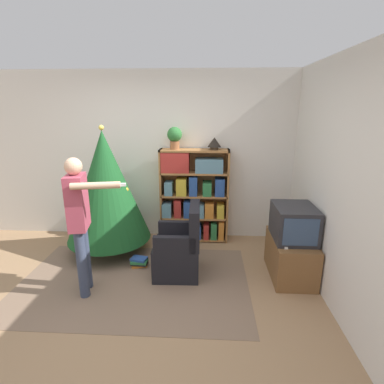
{
  "coord_description": "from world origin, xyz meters",
  "views": [
    {
      "loc": [
        0.81,
        -2.67,
        2.07
      ],
      "look_at": [
        0.61,
        0.88,
        1.05
      ],
      "focal_mm": 28.0,
      "sensor_mm": 36.0,
      "label": 1
    }
  ],
  "objects_px": {
    "armchair": "(180,250)",
    "table_lamp": "(214,143)",
    "christmas_tree": "(106,187)",
    "potted_plant": "(175,136)",
    "bookshelf": "(193,197)",
    "television": "(294,223)",
    "standing_person": "(80,217)"
  },
  "relations": [
    {
      "from": "armchair",
      "to": "table_lamp",
      "type": "bearing_deg",
      "value": 156.38
    },
    {
      "from": "table_lamp",
      "to": "armchair",
      "type": "bearing_deg",
      "value": -111.97
    },
    {
      "from": "television",
      "to": "armchair",
      "type": "relative_size",
      "value": 0.64
    },
    {
      "from": "christmas_tree",
      "to": "potted_plant",
      "type": "relative_size",
      "value": 5.57
    },
    {
      "from": "bookshelf",
      "to": "standing_person",
      "type": "xyz_separation_m",
      "value": [
        -1.15,
        -1.49,
        0.21
      ]
    },
    {
      "from": "christmas_tree",
      "to": "standing_person",
      "type": "height_order",
      "value": "christmas_tree"
    },
    {
      "from": "standing_person",
      "to": "table_lamp",
      "type": "height_order",
      "value": "table_lamp"
    },
    {
      "from": "armchair",
      "to": "potted_plant",
      "type": "distance_m",
      "value": 1.69
    },
    {
      "from": "armchair",
      "to": "table_lamp",
      "type": "height_order",
      "value": "table_lamp"
    },
    {
      "from": "standing_person",
      "to": "television",
      "type": "bearing_deg",
      "value": 89.95
    },
    {
      "from": "television",
      "to": "table_lamp",
      "type": "distance_m",
      "value": 1.63
    },
    {
      "from": "christmas_tree",
      "to": "table_lamp",
      "type": "bearing_deg",
      "value": 18.2
    },
    {
      "from": "bookshelf",
      "to": "christmas_tree",
      "type": "xyz_separation_m",
      "value": [
        -1.2,
        -0.48,
        0.27
      ]
    },
    {
      "from": "potted_plant",
      "to": "table_lamp",
      "type": "bearing_deg",
      "value": 0.0
    },
    {
      "from": "christmas_tree",
      "to": "standing_person",
      "type": "xyz_separation_m",
      "value": [
        0.05,
        -1.01,
        -0.06
      ]
    },
    {
      "from": "potted_plant",
      "to": "table_lamp",
      "type": "relative_size",
      "value": 1.64
    },
    {
      "from": "television",
      "to": "christmas_tree",
      "type": "height_order",
      "value": "christmas_tree"
    },
    {
      "from": "potted_plant",
      "to": "bookshelf",
      "type": "bearing_deg",
      "value": -2.12
    },
    {
      "from": "standing_person",
      "to": "potted_plant",
      "type": "distance_m",
      "value": 1.88
    },
    {
      "from": "standing_person",
      "to": "christmas_tree",
      "type": "bearing_deg",
      "value": 171.25
    },
    {
      "from": "armchair",
      "to": "standing_person",
      "type": "relative_size",
      "value": 0.59
    },
    {
      "from": "standing_person",
      "to": "potted_plant",
      "type": "bearing_deg",
      "value": 138.46
    },
    {
      "from": "bookshelf",
      "to": "potted_plant",
      "type": "xyz_separation_m",
      "value": [
        -0.28,
        0.01,
        0.92
      ]
    },
    {
      "from": "table_lamp",
      "to": "potted_plant",
      "type": "bearing_deg",
      "value": 180.0
    },
    {
      "from": "armchair",
      "to": "table_lamp",
      "type": "xyz_separation_m",
      "value": [
        0.42,
        1.05,
        1.23
      ]
    },
    {
      "from": "armchair",
      "to": "potted_plant",
      "type": "relative_size",
      "value": 2.8
    },
    {
      "from": "armchair",
      "to": "standing_person",
      "type": "bearing_deg",
      "value": -68.23
    },
    {
      "from": "bookshelf",
      "to": "potted_plant",
      "type": "relative_size",
      "value": 4.41
    },
    {
      "from": "bookshelf",
      "to": "table_lamp",
      "type": "xyz_separation_m",
      "value": [
        0.31,
        0.01,
        0.84
      ]
    },
    {
      "from": "bookshelf",
      "to": "television",
      "type": "distance_m",
      "value": 1.62
    },
    {
      "from": "bookshelf",
      "to": "armchair",
      "type": "distance_m",
      "value": 1.12
    },
    {
      "from": "television",
      "to": "armchair",
      "type": "distance_m",
      "value": 1.44
    }
  ]
}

